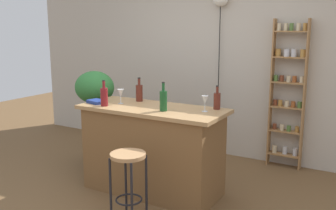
{
  "coord_description": "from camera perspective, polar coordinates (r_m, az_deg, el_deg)",
  "views": [
    {
      "loc": [
        2.17,
        -3.13,
        1.81
      ],
      "look_at": [
        0.05,
        0.55,
        0.94
      ],
      "focal_mm": 41.21,
      "sensor_mm": 36.0,
      "label": 1
    }
  ],
  "objects": [
    {
      "name": "bar_stool",
      "position": [
        3.63,
        -5.9,
        -9.7
      ],
      "size": [
        0.33,
        0.33,
        0.67
      ],
      "color": "black",
      "rests_on": "ground"
    },
    {
      "name": "bottle_spirits_clear",
      "position": [
        4.47,
        -4.28,
        1.88
      ],
      "size": [
        0.08,
        0.08,
        0.28
      ],
      "color": "#5B2319",
      "rests_on": "kitchen_counter"
    },
    {
      "name": "wine_glass_left",
      "position": [
        4.34,
        -7.03,
        1.72
      ],
      "size": [
        0.07,
        0.07,
        0.16
      ],
      "color": "silver",
      "rests_on": "kitchen_counter"
    },
    {
      "name": "plant_stool",
      "position": [
        5.26,
        -10.48,
        -6.07
      ],
      "size": [
        0.35,
        0.35,
        0.47
      ],
      "primitive_type": "cylinder",
      "color": "#2D2823",
      "rests_on": "ground"
    },
    {
      "name": "cookbook",
      "position": [
        4.43,
        -10.46,
        0.49
      ],
      "size": [
        0.24,
        0.2,
        0.03
      ],
      "primitive_type": "cube",
      "rotation": [
        0.0,
        0.0,
        -0.24
      ],
      "color": "navy",
      "rests_on": "kitchen_counter"
    },
    {
      "name": "ground",
      "position": [
        4.21,
        -4.46,
        -13.94
      ],
      "size": [
        12.0,
        12.0,
        0.0
      ],
      "primitive_type": "plane",
      "color": "brown"
    },
    {
      "name": "bottle_soda_blue",
      "position": [
        3.93,
        -0.69,
        0.74
      ],
      "size": [
        0.08,
        0.08,
        0.3
      ],
      "color": "#194C23",
      "rests_on": "kitchen_counter"
    },
    {
      "name": "potted_plant",
      "position": [
        5.09,
        -10.78,
        1.72
      ],
      "size": [
        0.52,
        0.47,
        0.77
      ],
      "color": "#A86B4C",
      "rests_on": "plant_stool"
    },
    {
      "name": "back_wall",
      "position": [
        5.53,
        6.85,
        7.21
      ],
      "size": [
        6.4,
        0.1,
        2.8
      ],
      "primitive_type": "cube",
      "color": "#BCB2A3",
      "rests_on": "ground"
    },
    {
      "name": "kitchen_counter",
      "position": [
        4.27,
        -2.27,
        -6.59
      ],
      "size": [
        1.6,
        0.68,
        0.96
      ],
      "color": "brown",
      "rests_on": "ground"
    },
    {
      "name": "bottle_sauce_amber",
      "position": [
        4.24,
        -9.43,
        1.29
      ],
      "size": [
        0.08,
        0.08,
        0.28
      ],
      "color": "maroon",
      "rests_on": "kitchen_counter"
    },
    {
      "name": "pendant_globe_light",
      "position": [
        5.38,
        7.78,
        15.02
      ],
      "size": [
        0.22,
        0.22,
        2.29
      ],
      "color": "black",
      "rests_on": "ground"
    },
    {
      "name": "wine_glass_center",
      "position": [
        3.92,
        5.49,
        0.71
      ],
      "size": [
        0.07,
        0.07,
        0.16
      ],
      "color": "silver",
      "rests_on": "kitchen_counter"
    },
    {
      "name": "bottle_vinegar",
      "position": [
        4.05,
        7.26,
        0.69
      ],
      "size": [
        0.07,
        0.07,
        0.25
      ],
      "color": "#5B2319",
      "rests_on": "kitchen_counter"
    },
    {
      "name": "spice_shelf",
      "position": [
        5.13,
        17.29,
        1.85
      ],
      "size": [
        0.43,
        0.13,
        1.91
      ],
      "color": "#9E7042",
      "rests_on": "ground"
    }
  ]
}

